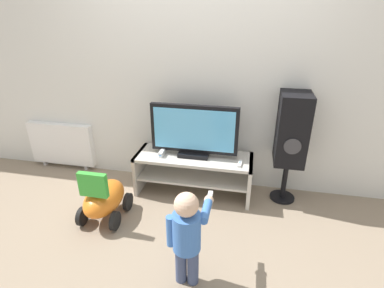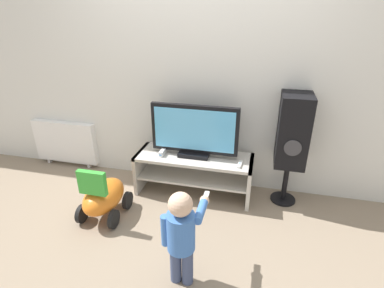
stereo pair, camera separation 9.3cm
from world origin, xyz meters
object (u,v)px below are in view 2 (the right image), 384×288
Objects in this scene: television at (194,132)px; ride_on_toy at (103,196)px; remote_primary at (240,164)px; radiator at (65,142)px; game_console at (163,151)px; speaker_tower at (293,133)px; child at (182,232)px.

television is 1.05m from ride_on_toy.
television reaches higher than ride_on_toy.
radiator reaches higher than remote_primary.
game_console is at bearing -10.04° from radiator.
speaker_tower is (0.45, 0.16, 0.30)m from remote_primary.
television is 0.54m from remote_primary.
ride_on_toy is at bearing -40.56° from radiator.
speaker_tower is (0.92, 0.05, 0.06)m from television.
speaker_tower is (1.23, 0.09, 0.29)m from game_console.
ride_on_toy is at bearing -140.59° from television.
speaker_tower is at bearing 19.71° from remote_primary.
game_console is at bearing -175.88° from speaker_tower.
child reaches higher than game_console.
game_console is 0.24× the size of radiator.
television is 4.49× the size of game_console.
game_console is 0.73m from ride_on_toy.
ride_on_toy is at bearing 149.01° from child.
radiator is at bearing 176.73° from speaker_tower.
speaker_tower is (0.74, 1.19, 0.30)m from child.
child is 1.08m from ride_on_toy.
speaker_tower is at bearing 3.33° from television.
child reaches higher than remote_primary.
child is (0.50, -1.10, -0.01)m from game_console.
game_console is 1.36m from radiator.
speaker_tower reaches higher than ride_on_toy.
radiator is (-0.93, 0.79, 0.10)m from ride_on_toy.
remote_primary is 0.57m from speaker_tower.
child is (-0.29, -1.03, 0.00)m from remote_primary.
radiator is (-2.57, 0.15, -0.43)m from speaker_tower.
speaker_tower reaches higher than radiator.
game_console is 0.35× the size of ride_on_toy.
television is 0.39m from game_console.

